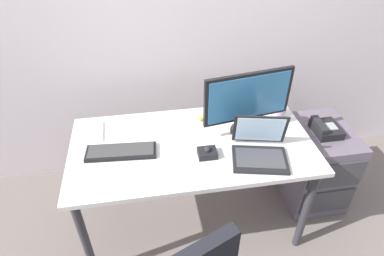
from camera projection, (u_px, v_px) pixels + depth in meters
name	position (u px, v px, depth m)	size (l,w,h in m)	color
ground_plane	(192.00, 219.00, 2.46)	(8.00, 8.00, 0.00)	#695F5B
desk	(192.00, 153.00, 2.07)	(1.48, 0.76, 0.73)	silver
file_cabinet	(314.00, 164.00, 2.49)	(0.42, 0.53, 0.62)	#5C5260
desk_phone	(325.00, 129.00, 2.26)	(0.17, 0.20, 0.09)	black
monitor_main	(248.00, 100.00, 1.97)	(0.55, 0.18, 0.42)	#262628
keyboard	(121.00, 152.00, 1.94)	(0.42, 0.17, 0.03)	black
laptop	(260.00, 148.00, 1.90)	(0.36, 0.34, 0.24)	black
trackball_mouse	(207.00, 153.00, 1.92)	(0.11, 0.09, 0.07)	black
coffee_mug	(278.00, 108.00, 2.22)	(0.10, 0.09, 0.12)	silver
paper_notepad	(91.00, 132.00, 2.10)	(0.15, 0.21, 0.01)	white
banana	(209.00, 115.00, 2.23)	(0.19, 0.04, 0.04)	yellow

